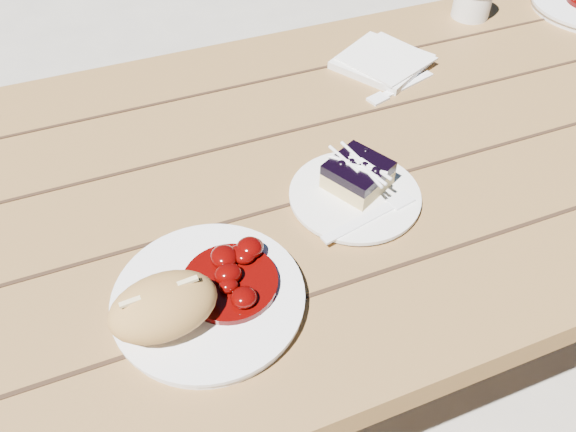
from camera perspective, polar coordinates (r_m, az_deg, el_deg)
name	(u,v)px	position (r m, az deg, el deg)	size (l,w,h in m)	color
ground	(365,361)	(1.54, 7.78, -14.36)	(60.00, 60.00, 0.00)	#A19C91
picnic_table	(396,203)	(1.07, 10.88, 1.32)	(2.00, 1.55, 0.75)	brown
main_plate	(209,299)	(0.71, -8.04, -8.36)	(0.23, 0.23, 0.02)	white
goulash_stew	(229,275)	(0.69, -6.01, -5.95)	(0.12, 0.12, 0.04)	#500402
bread_roll	(163,306)	(0.66, -12.53, -8.96)	(0.13, 0.08, 0.07)	#AC8042
dessert_plate	(355,196)	(0.83, 6.78, 2.01)	(0.19, 0.19, 0.01)	white
blueberry_cake	(358,174)	(0.83, 7.11, 4.22)	(0.11, 0.11, 0.05)	tan
fork_dessert	(360,222)	(0.78, 7.30, -0.58)	(0.03, 0.16, 0.01)	white
napkin_stack	(382,62)	(1.13, 9.53, 15.20)	(0.15, 0.15, 0.01)	white
fork_table	(407,84)	(1.08, 12.03, 12.95)	(0.03, 0.16, 0.01)	white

